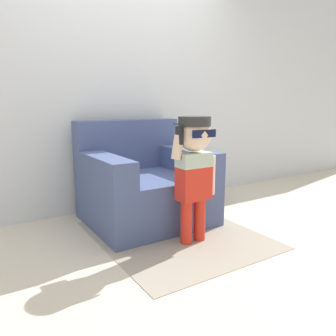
{
  "coord_description": "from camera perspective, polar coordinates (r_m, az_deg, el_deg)",
  "views": [
    {
      "loc": [
        -1.38,
        -2.45,
        1.07
      ],
      "look_at": [
        0.05,
        -0.18,
        0.55
      ],
      "focal_mm": 35.0,
      "sensor_mm": 36.0,
      "label": 1
    }
  ],
  "objects": [
    {
      "name": "rug",
      "position": [
        2.79,
        1.34,
        -11.49
      ],
      "size": [
        1.23,
        1.42,
        0.01
      ],
      "color": "#9E9384",
      "rests_on": "ground_plane"
    },
    {
      "name": "side_table",
      "position": [
        3.57,
        6.38,
        -1.66
      ],
      "size": [
        0.4,
        0.4,
        0.49
      ],
      "color": "white",
      "rests_on": "ground_plane"
    },
    {
      "name": "armchair",
      "position": [
        3.06,
        -4.21,
        -3.0
      ],
      "size": [
        1.05,
        0.96,
        0.92
      ],
      "color": "#475684",
      "rests_on": "ground_plane"
    },
    {
      "name": "person_child",
      "position": [
        2.49,
        4.59,
        1.38
      ],
      "size": [
        0.4,
        0.3,
        0.99
      ],
      "color": "red",
      "rests_on": "ground_plane"
    },
    {
      "name": "ground_plane",
      "position": [
        3.01,
        -2.75,
        -9.89
      ],
      "size": [
        10.0,
        10.0,
        0.0
      ],
      "primitive_type": "plane",
      "color": "beige"
    },
    {
      "name": "wall_back",
      "position": [
        3.45,
        -8.88,
        14.66
      ],
      "size": [
        10.0,
        0.05,
        2.6
      ],
      "color": "silver",
      "rests_on": "ground_plane"
    }
  ]
}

